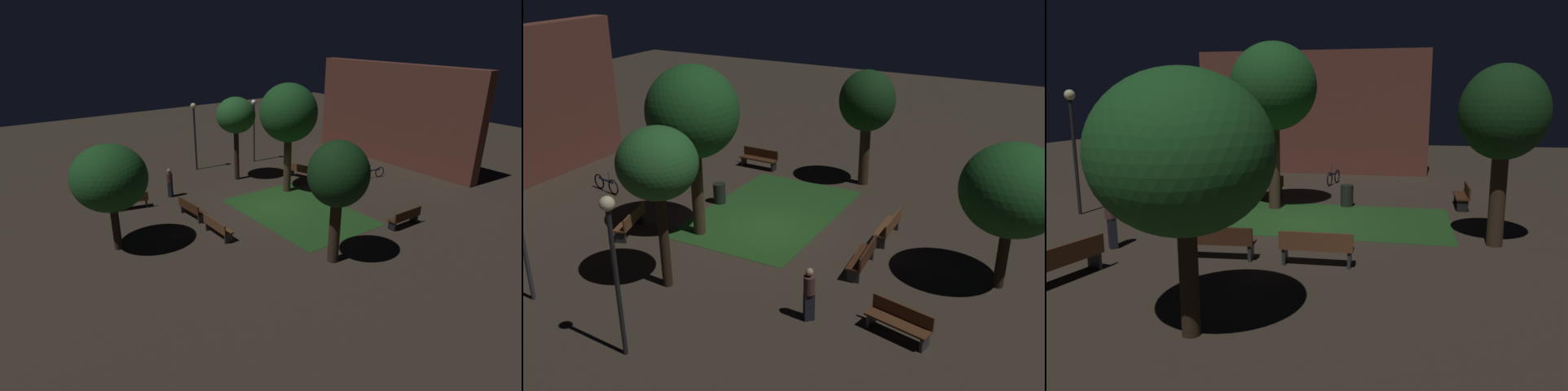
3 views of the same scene
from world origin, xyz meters
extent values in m
plane|color=#3D3328|center=(0.00, 0.00, 0.00)|extent=(60.00, 60.00, 0.00)
cube|color=#23511E|center=(1.22, 0.66, 0.01)|extent=(7.16, 4.80, 0.01)
cube|color=#422314|center=(-1.25, -4.01, 0.45)|extent=(1.83, 0.62, 0.06)
cube|color=#422314|center=(-1.23, -4.22, 0.68)|extent=(1.80, 0.20, 0.40)
cube|color=#2D2D33|center=(-2.05, -4.07, 0.21)|extent=(0.11, 0.39, 0.42)
cube|color=#2D2D33|center=(-0.45, -3.94, 0.21)|extent=(0.11, 0.39, 0.42)
cube|color=brown|center=(1.25, -4.01, 0.45)|extent=(1.81, 0.53, 0.06)
cube|color=brown|center=(1.26, -4.22, 0.68)|extent=(1.80, 0.11, 0.40)
cube|color=#2D2D33|center=(0.45, -4.03, 0.21)|extent=(0.09, 0.39, 0.42)
cube|color=#2D2D33|center=(2.05, -3.99, 0.21)|extent=(0.09, 0.39, 0.42)
cube|color=#512D19|center=(-4.08, -6.11, 0.45)|extent=(0.87, 1.86, 0.06)
cube|color=#512D19|center=(-3.88, -6.16, 0.68)|extent=(0.46, 1.77, 0.40)
cube|color=#2D2D33|center=(-4.26, -6.89, 0.21)|extent=(0.39, 0.16, 0.42)
cube|color=#2D2D33|center=(-3.90, -5.33, 0.21)|extent=(0.39, 0.16, 0.42)
cube|color=#422314|center=(5.36, 3.58, 0.45)|extent=(0.50, 1.81, 0.06)
cube|color=#422314|center=(5.57, 3.58, 0.68)|extent=(0.08, 1.80, 0.40)
cube|color=black|center=(5.35, 2.78, 0.21)|extent=(0.39, 0.09, 0.42)
cube|color=black|center=(5.37, 4.38, 0.21)|extent=(0.39, 0.09, 0.42)
cube|color=brown|center=(-2.62, 4.28, 0.45)|extent=(1.86, 1.02, 0.06)
cube|color=brown|center=(-2.55, 4.08, 0.68)|extent=(1.73, 0.63, 0.40)
cube|color=#2D2D33|center=(-3.38, 4.02, 0.21)|extent=(0.20, 0.39, 0.42)
cube|color=#2D2D33|center=(-1.86, 4.53, 0.21)|extent=(0.20, 0.39, 0.42)
cylinder|color=#2D2116|center=(-4.83, 0.85, 1.65)|extent=(0.30, 0.30, 3.29)
ellipsoid|color=#28662D|center=(-4.83, 0.85, 3.93)|extent=(2.30, 2.30, 2.11)
cylinder|color=#2D2116|center=(-0.20, -8.03, 1.16)|extent=(0.33, 0.33, 2.32)
ellipsoid|color=#1E5623|center=(-0.20, -8.03, 3.15)|extent=(3.01, 3.01, 2.72)
cylinder|color=#423021|center=(-1.46, 2.06, 1.80)|extent=(0.43, 0.43, 3.59)
ellipsoid|color=#1E5623|center=(-1.46, 2.06, 4.45)|extent=(3.13, 3.13, 3.13)
cylinder|color=#38281C|center=(5.78, -1.40, 1.51)|extent=(0.44, 0.44, 3.02)
ellipsoid|color=#143816|center=(5.78, -1.40, 3.66)|extent=(2.32, 2.32, 2.53)
cylinder|color=black|center=(-7.95, -0.28, 2.00)|extent=(0.12, 0.12, 4.00)
sphere|color=#F4E5B2|center=(-7.95, -0.28, 4.15)|extent=(0.36, 0.36, 0.36)
cylinder|color=black|center=(1.14, 2.93, 0.41)|extent=(0.49, 0.49, 0.83)
torus|color=black|center=(0.00, 8.26, 0.33)|extent=(0.19, 0.66, 0.66)
torus|color=black|center=(-0.21, 7.28, 0.33)|extent=(0.19, 0.66, 0.66)
cube|color=navy|center=(-0.10, 7.77, 0.51)|extent=(0.24, 0.98, 0.08)
cylinder|color=navy|center=(-0.15, 7.52, 0.73)|extent=(0.03, 0.03, 0.40)
cube|color=black|center=(-4.45, -3.72, 0.42)|extent=(0.34, 0.34, 0.84)
cylinder|color=#4C2D2D|center=(-4.45, -3.72, 1.10)|extent=(0.32, 0.32, 0.52)
sphere|color=tan|center=(-4.45, -3.72, 1.50)|extent=(0.22, 0.22, 0.22)
camera|label=1|loc=(16.43, -12.52, 8.74)|focal=29.73mm
camera|label=2|loc=(-16.84, -9.51, 9.49)|focal=40.66mm
camera|label=3|loc=(3.33, -15.38, 3.97)|focal=34.04mm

